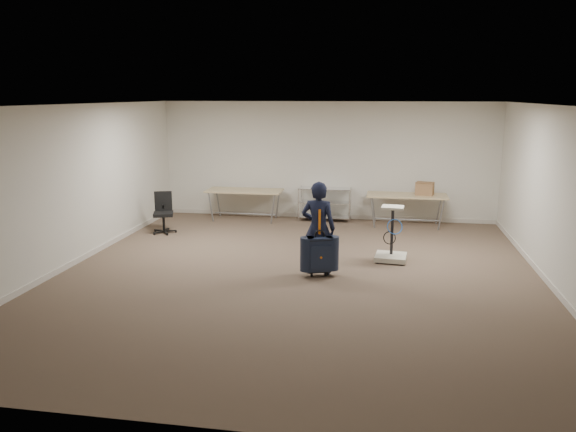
# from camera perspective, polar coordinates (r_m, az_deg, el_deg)

# --- Properties ---
(ground) EXTENTS (9.00, 9.00, 0.00)m
(ground) POSITION_cam_1_polar(r_m,az_deg,el_deg) (9.45, 0.99, -6.00)
(ground) COLOR #493B2C
(ground) RESTS_ON ground
(room_shell) EXTENTS (8.00, 9.00, 9.00)m
(room_shell) POSITION_cam_1_polar(r_m,az_deg,el_deg) (10.75, 2.12, -3.47)
(room_shell) COLOR beige
(room_shell) RESTS_ON ground
(folding_table_left) EXTENTS (1.80, 0.75, 0.73)m
(folding_table_left) POSITION_cam_1_polar(r_m,az_deg,el_deg) (13.43, -4.45, 2.44)
(folding_table_left) COLOR tan
(folding_table_left) RESTS_ON ground
(folding_table_right) EXTENTS (1.80, 0.75, 0.73)m
(folding_table_right) POSITION_cam_1_polar(r_m,az_deg,el_deg) (13.04, 11.98, 1.91)
(folding_table_right) COLOR tan
(folding_table_right) RESTS_ON ground
(wire_shelf) EXTENTS (1.22, 0.47, 0.80)m
(wire_shelf) POSITION_cam_1_polar(r_m,az_deg,el_deg) (13.38, 3.75, 1.38)
(wire_shelf) COLOR silver
(wire_shelf) RESTS_ON ground
(person) EXTENTS (0.61, 0.43, 1.57)m
(person) POSITION_cam_1_polar(r_m,az_deg,el_deg) (9.33, 3.09, -1.24)
(person) COLOR black
(person) RESTS_ON ground
(suitcase) EXTENTS (0.47, 0.36, 1.13)m
(suitcase) POSITION_cam_1_polar(r_m,az_deg,el_deg) (9.29, 3.21, -3.87)
(suitcase) COLOR black
(suitcase) RESTS_ON ground
(office_chair) EXTENTS (0.54, 0.54, 0.89)m
(office_chair) POSITION_cam_1_polar(r_m,az_deg,el_deg) (12.52, -12.51, -0.45)
(office_chair) COLOR black
(office_chair) RESTS_ON ground
(equipment_cart) EXTENTS (0.60, 0.60, 1.01)m
(equipment_cart) POSITION_cam_1_polar(r_m,az_deg,el_deg) (10.34, 10.45, -3.07)
(equipment_cart) COLOR #EBE7C9
(equipment_cart) RESTS_ON ground
(cardboard_box) EXTENTS (0.44, 0.37, 0.29)m
(cardboard_box) POSITION_cam_1_polar(r_m,az_deg,el_deg) (13.07, 13.72, 2.73)
(cardboard_box) COLOR #9C6C48
(cardboard_box) RESTS_ON folding_table_right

